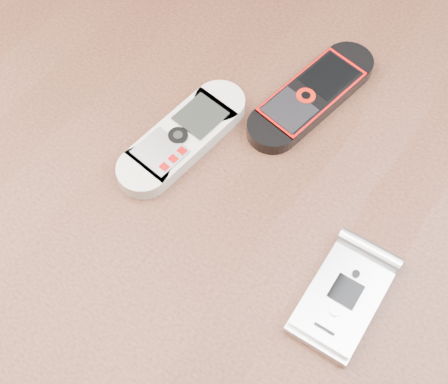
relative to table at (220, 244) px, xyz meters
The scene contains 5 objects.
ground 0.64m from the table, ahead, with size 4.00×4.00×0.00m, color #472B19.
table is the anchor object (origin of this frame).
nokia_white 0.13m from the table, 155.23° to the left, with size 0.05×0.15×0.02m, color beige.
nokia_black_red 0.18m from the table, 84.36° to the left, with size 0.05×0.16×0.02m, color black.
motorola_razr 0.18m from the table, 10.51° to the right, with size 0.06×0.11×0.02m, color silver.
Camera 1 is at (0.16, -0.22, 1.24)m, focal length 50.00 mm.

